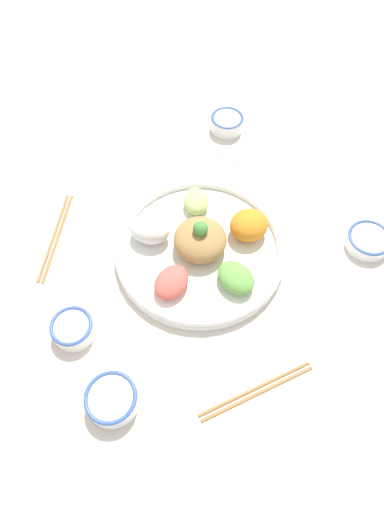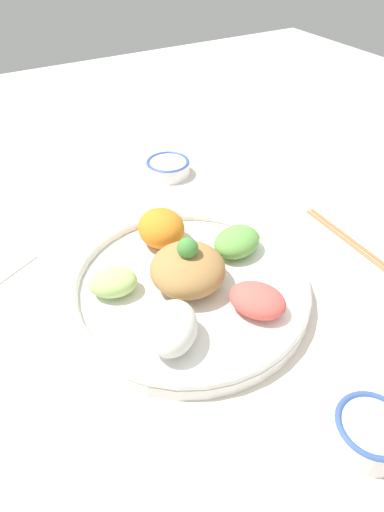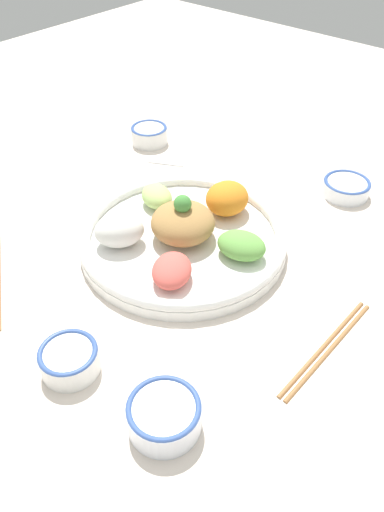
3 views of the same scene
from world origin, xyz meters
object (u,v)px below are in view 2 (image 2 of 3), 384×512
object	(u,v)px
sauce_bowl_dark	(168,167)
serving_spoon_main	(36,254)
chopsticks_pair_near	(353,242)
salad_platter	(188,281)
rice_bowl_plain	(370,431)

from	to	relation	value
sauce_bowl_dark	serving_spoon_main	xyz separation A→B (m)	(-0.13, 0.32, -0.01)
sauce_bowl_dark	serving_spoon_main	size ratio (longest dim) A/B	0.73
sauce_bowl_dark	chopsticks_pair_near	world-z (taller)	sauce_bowl_dark
salad_platter	serving_spoon_main	world-z (taller)	salad_platter
salad_platter	serving_spoon_main	distance (m)	0.27
salad_platter	sauce_bowl_dark	world-z (taller)	salad_platter
salad_platter	serving_spoon_main	bearing A→B (deg)	40.87
sauce_bowl_dark	rice_bowl_plain	distance (m)	0.64
salad_platter	chopsticks_pair_near	world-z (taller)	salad_platter
salad_platter	sauce_bowl_dark	size ratio (longest dim) A/B	3.90
sauce_bowl_dark	rice_bowl_plain	size ratio (longest dim) A/B	1.15
chopsticks_pair_near	serving_spoon_main	xyz separation A→B (m)	(0.24, 0.48, -0.00)
chopsticks_pair_near	serving_spoon_main	size ratio (longest dim) A/B	1.79
rice_bowl_plain	serving_spoon_main	distance (m)	0.56
salad_platter	chopsticks_pair_near	distance (m)	0.31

